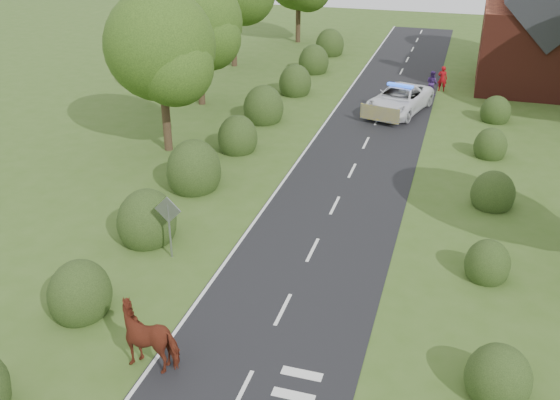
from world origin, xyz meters
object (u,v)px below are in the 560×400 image
(police_van, at_px, (399,100))
(cow, at_px, (152,338))
(pedestrian_red, at_px, (442,79))
(pedestrian_purple, at_px, (432,83))
(road_sign, at_px, (169,218))

(police_van, bearing_deg, cow, -84.17)
(cow, bearing_deg, pedestrian_red, 166.29)
(police_van, relative_size, pedestrian_purple, 3.97)
(pedestrian_purple, bearing_deg, pedestrian_red, -86.08)
(road_sign, xyz_separation_m, police_van, (6.01, 19.96, -0.83))
(pedestrian_purple, bearing_deg, cow, 114.02)
(cow, distance_m, pedestrian_red, 31.66)
(pedestrian_red, xyz_separation_m, pedestrian_purple, (-0.63, -1.05, -0.06))
(police_van, distance_m, pedestrian_red, 6.05)
(road_sign, bearing_deg, police_van, 73.25)
(cow, bearing_deg, pedestrian_purple, 167.05)
(police_van, xyz_separation_m, pedestrian_red, (2.27, 5.61, 0.05))
(police_van, xyz_separation_m, pedestrian_purple, (1.65, 4.55, -0.01))
(police_van, height_order, pedestrian_red, police_van)
(cow, height_order, pedestrian_purple, pedestrian_purple)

